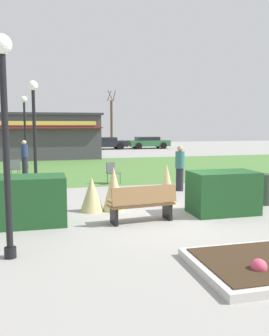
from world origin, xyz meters
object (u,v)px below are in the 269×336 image
at_px(trash_bin, 264,189).
at_px(parked_car_center_slot, 105,143).
at_px(person_strolling, 25,157).
at_px(lamppost_mid, 34,122).
at_px(tree_left_bg, 112,122).
at_px(lamppost_near, 5,120).
at_px(cafe_chair_west, 112,171).
at_px(park_bench, 142,204).
at_px(parked_car_east_slot, 148,142).
at_px(lamppost_far, 25,123).
at_px(cafe_chair_east, 15,167).
at_px(parked_car_west_slot, 50,143).
at_px(person_standing, 180,168).
at_px(food_kiosk, 45,136).

relative_size(trash_bin, parked_car_center_slot, 0.22).
relative_size(trash_bin, person_strolling, 0.56).
xyz_separation_m(lamppost_mid, tree_left_bg, (7.70, 25.80, 0.16)).
relative_size(lamppost_near, cafe_chair_west, 4.52).
xyz_separation_m(park_bench, parked_car_east_slot, (8.16, 27.16, 0.16)).
height_order(person_strolling, parked_car_center_slot, person_strolling).
relative_size(lamppost_near, tree_left_bg, 0.66).
relative_size(lamppost_mid, trash_bin, 4.25).
bearing_deg(person_strolling, lamppost_far, 151.69).
bearing_deg(parked_car_east_slot, lamppost_mid, -116.10).
bearing_deg(person_strolling, lamppost_near, -28.15).
bearing_deg(cafe_chair_west, lamppost_near, -113.47).
distance_m(parked_car_center_slot, parked_car_east_slot, 4.48).
bearing_deg(parked_car_east_slot, cafe_chair_east, -122.28).
relative_size(parked_car_west_slot, parked_car_center_slot, 0.99).
height_order(person_standing, parked_car_west_slot, person_standing).
bearing_deg(lamppost_mid, parked_car_east_slot, 63.90).
height_order(lamppost_mid, cafe_chair_west, lamppost_mid).
bearing_deg(lamppost_near, person_strolling, 91.18).
bearing_deg(lamppost_far, food_kiosk, 79.70).
xyz_separation_m(parked_car_east_slot, tree_left_bg, (-3.13, 3.71, 2.06)).
xyz_separation_m(cafe_chair_west, parked_car_west_slot, (-2.05, 21.03, 0.12)).
distance_m(person_standing, tree_left_bg, 27.15).
xyz_separation_m(cafe_chair_west, person_standing, (2.12, -2.24, 0.33)).
xyz_separation_m(person_strolling, parked_car_west_slot, (1.62, 17.13, -0.22)).
relative_size(lamppost_far, trash_bin, 4.25).
relative_size(food_kiosk, person_standing, 4.71).
height_order(food_kiosk, person_standing, food_kiosk).
xyz_separation_m(person_standing, parked_car_center_slot, (1.16, 23.27, -0.22)).
bearing_deg(cafe_chair_east, person_standing, -36.75).
bearing_deg(lamppost_mid, lamppost_far, 94.98).
height_order(parked_car_center_slot, tree_left_bg, tree_left_bg).
xyz_separation_m(lamppost_mid, trash_bin, (6.87, -3.98, -2.07)).
xyz_separation_m(food_kiosk, cafe_chair_west, (2.59, -12.66, -1.11)).
bearing_deg(cafe_chair_east, cafe_chair_west, -30.24).
bearing_deg(park_bench, person_strolling, 108.08).
height_order(lamppost_mid, parked_car_center_slot, lamppost_mid).
xyz_separation_m(lamppost_far, cafe_chair_west, (3.72, -6.43, -2.01)).
height_order(cafe_chair_west, parked_car_center_slot, parked_car_center_slot).
distance_m(park_bench, person_strolling, 10.56).
bearing_deg(park_bench, parked_car_center_slot, 82.27).
bearing_deg(parked_car_center_slot, lamppost_mid, -106.03).
bearing_deg(trash_bin, lamppost_mid, 149.95).
bearing_deg(trash_bin, parked_car_west_slot, 102.66).
xyz_separation_m(person_strolling, parked_car_center_slot, (6.96, 17.13, -0.22)).
xyz_separation_m(park_bench, tree_left_bg, (5.03, 30.87, 2.22)).
bearing_deg(lamppost_mid, park_bench, -62.23).
height_order(lamppost_near, cafe_chair_east, lamppost_near).
bearing_deg(park_bench, lamppost_far, 104.79).
bearing_deg(tree_left_bg, person_strolling, -111.74).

